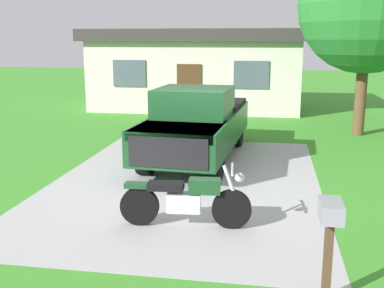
{
  "coord_description": "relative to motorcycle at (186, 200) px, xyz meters",
  "views": [
    {
      "loc": [
        1.81,
        -9.89,
        3.09
      ],
      "look_at": [
        0.16,
        -0.21,
        0.9
      ],
      "focal_mm": 44.15,
      "sensor_mm": 36.0,
      "label": 1
    }
  ],
  "objects": [
    {
      "name": "ground_plane",
      "position": [
        -0.46,
        2.54,
        -0.47
      ],
      "size": [
        80.0,
        80.0,
        0.0
      ],
      "primitive_type": "plane",
      "color": "#3E902B"
    },
    {
      "name": "driveway_pad",
      "position": [
        -0.46,
        2.54,
        -0.47
      ],
      "size": [
        5.79,
        8.66,
        0.01
      ],
      "primitive_type": "cube",
      "color": "#ABABAB",
      "rests_on": "ground"
    },
    {
      "name": "motorcycle",
      "position": [
        0.0,
        0.0,
        0.0
      ],
      "size": [
        2.21,
        0.7,
        1.09
      ],
      "color": "black",
      "rests_on": "ground"
    },
    {
      "name": "pickup_truck",
      "position": [
        -0.55,
        4.71,
        0.48
      ],
      "size": [
        2.34,
        5.73,
        1.9
      ],
      "color": "black",
      "rests_on": "ground"
    },
    {
      "name": "mailbox",
      "position": [
        2.07,
        -2.0,
        0.51
      ],
      "size": [
        0.26,
        0.48,
        1.26
      ],
      "color": "#4C3823",
      "rests_on": "ground"
    },
    {
      "name": "shade_tree",
      "position": [
        4.19,
        8.64,
        3.66
      ],
      "size": [
        4.3,
        4.3,
        6.3
      ],
      "color": "brown",
      "rests_on": "ground"
    },
    {
      "name": "neighbor_house",
      "position": [
        -2.01,
        14.24,
        1.32
      ],
      "size": [
        9.6,
        5.6,
        3.5
      ],
      "color": "beige",
      "rests_on": "ground"
    }
  ]
}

